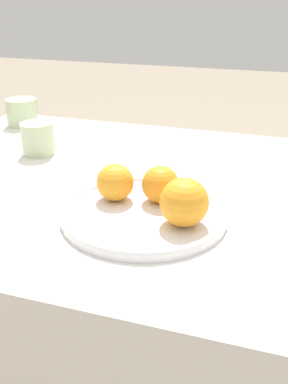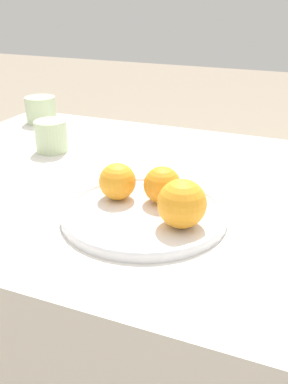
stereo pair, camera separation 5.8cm
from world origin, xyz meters
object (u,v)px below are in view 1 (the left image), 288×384
object	(u,v)px
orange_1	(115,182)
cup_1	(38,139)
orange_2	(160,184)
cup_2	(22,112)
fruit_platter	(144,213)
orange_0	(184,202)

from	to	relation	value
orange_1	cup_1	size ratio (longest dim) A/B	0.86
orange_2	cup_2	bearing A→B (deg)	143.32
orange_1	fruit_platter	bearing A→B (deg)	-24.02
cup_1	cup_2	xyz separation A→B (m)	(-0.17, 0.21, -0.00)
orange_0	cup_1	distance (m)	0.50
cup_1	orange_2	bearing A→B (deg)	-27.95
fruit_platter	orange_0	bearing A→B (deg)	-18.37
fruit_platter	cup_2	distance (m)	0.68
fruit_platter	cup_2	world-z (taller)	cup_2
fruit_platter	cup_1	bearing A→B (deg)	145.47
fruit_platter	orange_2	size ratio (longest dim) A/B	4.30
fruit_platter	cup_2	bearing A→B (deg)	139.41
fruit_platter	orange_1	xyz separation A→B (m)	(-0.06, 0.03, 0.04)
fruit_platter	orange_2	world-z (taller)	orange_2
orange_2	cup_2	world-z (taller)	orange_2
fruit_platter	cup_1	size ratio (longest dim) A/B	3.68
orange_1	cup_2	world-z (taller)	orange_1
orange_0	cup_1	size ratio (longest dim) A/B	1.02
fruit_platter	cup_2	xyz separation A→B (m)	(-0.52, 0.44, 0.03)
orange_2	orange_1	bearing A→B (deg)	-168.08
orange_1	cup_2	size ratio (longest dim) A/B	0.76
orange_1	cup_1	distance (m)	0.35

